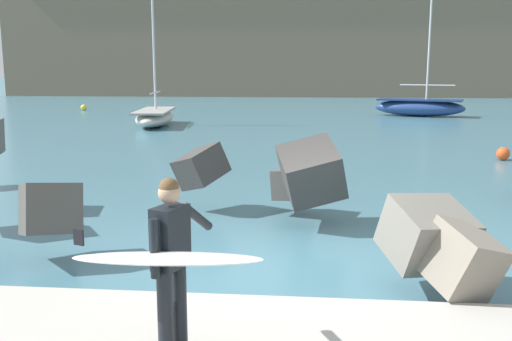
{
  "coord_description": "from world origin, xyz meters",
  "views": [
    {
      "loc": [
        0.38,
        -8.39,
        3.02
      ],
      "look_at": [
        -0.46,
        0.5,
        1.4
      ],
      "focal_mm": 39.55,
      "sensor_mm": 36.0,
      "label": 1
    }
  ],
  "objects_px": {
    "boat_near_left": "(419,107)",
    "mooring_buoy_middle": "(503,154)",
    "boat_mid_left": "(155,117)",
    "mooring_buoy_inner": "(84,107)",
    "surfer_with_board": "(167,257)"
  },
  "relations": [
    {
      "from": "surfer_with_board",
      "to": "mooring_buoy_inner",
      "type": "relative_size",
      "value": 4.73
    },
    {
      "from": "surfer_with_board",
      "to": "boat_mid_left",
      "type": "bearing_deg",
      "value": 105.73
    },
    {
      "from": "surfer_with_board",
      "to": "mooring_buoy_middle",
      "type": "bearing_deg",
      "value": 61.54
    },
    {
      "from": "boat_mid_left",
      "to": "mooring_buoy_inner",
      "type": "bearing_deg",
      "value": 127.91
    },
    {
      "from": "boat_mid_left",
      "to": "mooring_buoy_inner",
      "type": "distance_m",
      "value": 13.43
    },
    {
      "from": "mooring_buoy_middle",
      "to": "surfer_with_board",
      "type": "bearing_deg",
      "value": -118.46
    },
    {
      "from": "boat_near_left",
      "to": "mooring_buoy_middle",
      "type": "bearing_deg",
      "value": -91.81
    },
    {
      "from": "boat_mid_left",
      "to": "mooring_buoy_inner",
      "type": "height_order",
      "value": "boat_mid_left"
    },
    {
      "from": "boat_near_left",
      "to": "boat_mid_left",
      "type": "height_order",
      "value": "boat_mid_left"
    },
    {
      "from": "boat_near_left",
      "to": "mooring_buoy_inner",
      "type": "distance_m",
      "value": 23.7
    },
    {
      "from": "surfer_with_board",
      "to": "mooring_buoy_inner",
      "type": "xyz_separation_m",
      "value": [
        -15.16,
        35.14,
        -1.06
      ]
    },
    {
      "from": "boat_near_left",
      "to": "mooring_buoy_inner",
      "type": "xyz_separation_m",
      "value": [
        -23.52,
        2.89,
        -0.39
      ]
    },
    {
      "from": "boat_mid_left",
      "to": "mooring_buoy_middle",
      "type": "height_order",
      "value": "boat_mid_left"
    },
    {
      "from": "boat_near_left",
      "to": "mooring_buoy_middle",
      "type": "relative_size",
      "value": 17.11
    },
    {
      "from": "surfer_with_board",
      "to": "mooring_buoy_middle",
      "type": "relative_size",
      "value": 4.73
    }
  ]
}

